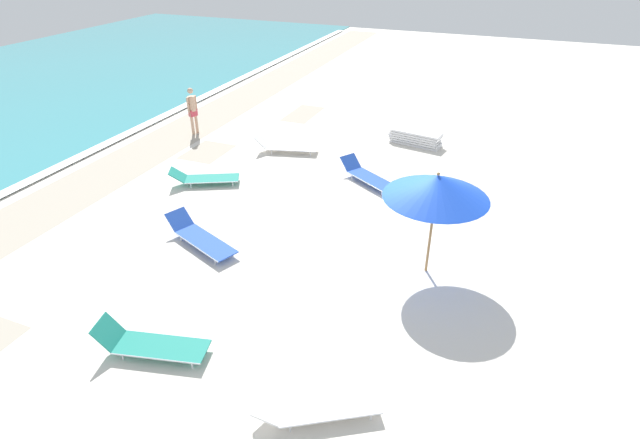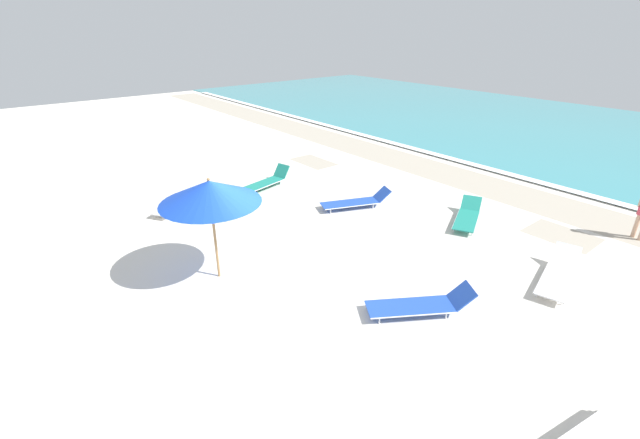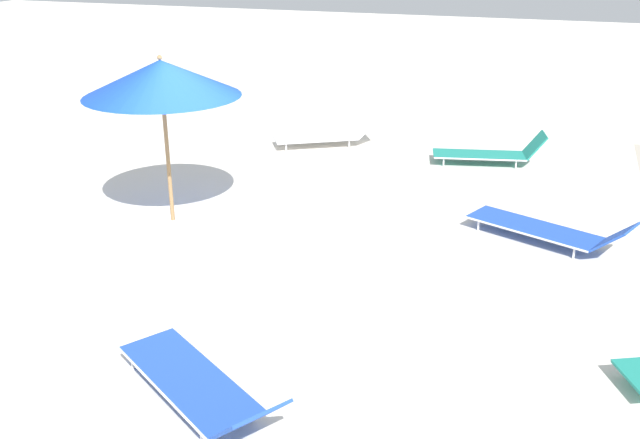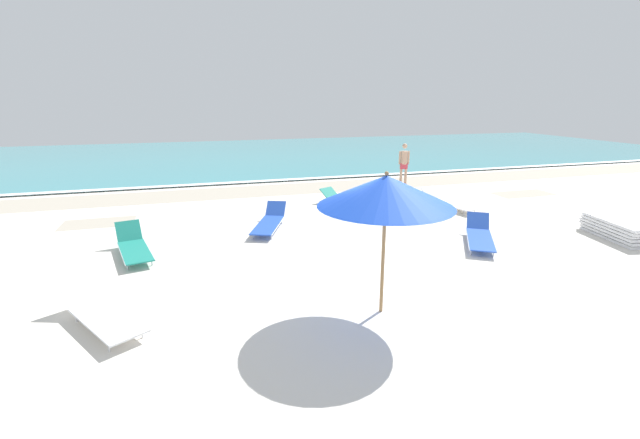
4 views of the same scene
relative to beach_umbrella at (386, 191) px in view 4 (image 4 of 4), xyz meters
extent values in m
cube|color=silver|center=(0.68, 1.32, -2.24)|extent=(60.00, 60.00, 0.16)
cube|color=#AFA492|center=(0.68, 10.62, -2.15)|extent=(57.00, 2.20, 0.00)
cube|color=#AFA492|center=(-5.83, 7.46, -2.15)|extent=(2.03, 1.19, 0.00)
cube|color=#AFA492|center=(4.20, 8.61, -2.15)|extent=(1.82, 1.35, 0.00)
cube|color=#AFA492|center=(9.30, 7.13, -2.15)|extent=(2.34, 1.12, 0.00)
cube|color=teal|center=(0.68, 21.82, -2.13)|extent=(60.00, 18.99, 0.06)
cube|color=white|center=(0.68, 12.38, -2.09)|extent=(56.00, 0.44, 0.01)
cylinder|color=#9E7547|center=(0.00, 0.00, -1.07)|extent=(0.06, 0.06, 2.17)
cone|color=blue|center=(0.00, 0.00, 0.01)|extent=(2.26, 2.26, 0.51)
cylinder|color=#13359C|center=(0.00, 0.00, -0.24)|extent=(2.19, 2.19, 0.01)
sphere|color=#9E7547|center=(0.00, 0.00, 0.29)|extent=(0.07, 0.07, 0.07)
cube|color=white|center=(7.66, 1.92, -2.10)|extent=(0.90, 1.88, 0.03)
cube|color=silver|center=(7.66, 1.92, -2.13)|extent=(0.92, 1.91, 0.04)
cube|color=white|center=(7.66, 1.93, -2.02)|extent=(0.90, 1.88, 0.03)
cube|color=silver|center=(7.66, 1.93, -2.05)|extent=(0.92, 1.91, 0.04)
cube|color=white|center=(7.67, 1.98, -1.93)|extent=(0.90, 1.88, 0.03)
cube|color=silver|center=(7.67, 1.98, -1.96)|extent=(0.92, 1.91, 0.04)
cube|color=white|center=(7.67, 1.99, -1.85)|extent=(0.90, 1.88, 0.03)
cube|color=silver|center=(7.67, 1.99, -1.88)|extent=(0.92, 1.91, 0.04)
cube|color=white|center=(7.67, 1.95, -1.76)|extent=(0.90, 1.88, 0.03)
cube|color=silver|center=(7.67, 1.95, -1.79)|extent=(0.92, 1.91, 0.04)
cube|color=white|center=(7.66, 1.92, -1.68)|extent=(0.90, 1.88, 0.03)
cube|color=silver|center=(7.66, 1.92, -1.71)|extent=(0.92, 1.91, 0.04)
cube|color=white|center=(5.28, 5.81, -1.98)|extent=(1.02, 1.86, 0.03)
cylinder|color=silver|center=(4.99, 5.73, -1.98)|extent=(0.47, 1.72, 0.03)
cylinder|color=silver|center=(5.57, 5.88, -1.98)|extent=(0.47, 1.72, 0.03)
cube|color=white|center=(5.01, 6.85, -1.79)|extent=(0.66, 0.55, 0.40)
cylinder|color=silver|center=(5.20, 5.08, -2.08)|extent=(0.03, 0.03, 0.16)
cylinder|color=silver|center=(5.70, 5.20, -2.08)|extent=(0.03, 0.03, 0.16)
cylinder|color=silver|center=(4.86, 6.41, -2.08)|extent=(0.03, 0.03, 0.16)
cylinder|color=silver|center=(5.35, 6.54, -2.08)|extent=(0.03, 0.03, 0.16)
cube|color=white|center=(-4.50, 0.70, -1.98)|extent=(1.37, 1.73, 0.03)
cylinder|color=silver|center=(-4.75, 0.54, -1.98)|extent=(0.89, 1.44, 0.03)
cylinder|color=silver|center=(-4.24, 0.85, -1.98)|extent=(0.89, 1.44, 0.03)
cube|color=white|center=(-5.03, 1.58, -1.80)|extent=(0.72, 0.67, 0.39)
cylinder|color=silver|center=(-4.38, 0.01, -2.08)|extent=(0.03, 0.03, 0.16)
cylinder|color=silver|center=(-3.94, 0.27, -2.08)|extent=(0.03, 0.03, 0.16)
cylinder|color=silver|center=(-5.05, 1.12, -2.08)|extent=(0.03, 0.03, 0.16)
cylinder|color=silver|center=(-4.61, 1.38, -2.08)|extent=(0.03, 0.03, 0.16)
cube|color=#1E8475|center=(2.09, 7.04, -1.98)|extent=(1.26, 1.71, 0.03)
cylinder|color=silver|center=(1.82, 6.91, -1.98)|extent=(0.74, 1.46, 0.03)
cylinder|color=silver|center=(2.35, 7.18, -1.98)|extent=(0.74, 1.46, 0.03)
cube|color=#1E8475|center=(1.63, 7.97, -1.82)|extent=(0.72, 0.67, 0.34)
cylinder|color=silver|center=(2.14, 6.37, -2.08)|extent=(0.03, 0.03, 0.16)
cylinder|color=silver|center=(2.59, 6.59, -2.08)|extent=(0.03, 0.03, 0.16)
cylinder|color=silver|center=(1.58, 7.49, -2.08)|extent=(0.03, 0.03, 0.16)
cylinder|color=silver|center=(2.03, 7.72, -2.08)|extent=(0.03, 0.03, 0.16)
cube|color=blue|center=(3.83, 2.41, -1.98)|extent=(1.47, 1.84, 0.03)
cylinder|color=silver|center=(3.57, 2.58, -1.98)|extent=(0.99, 1.53, 0.03)
cylinder|color=silver|center=(4.08, 2.25, -1.98)|extent=(0.99, 1.53, 0.03)
cube|color=blue|center=(4.42, 3.34, -1.79)|extent=(0.71, 0.67, 0.40)
cylinder|color=silver|center=(3.24, 1.96, -2.08)|extent=(0.03, 0.03, 0.16)
cylinder|color=silver|center=(3.67, 1.69, -2.08)|extent=(0.03, 0.03, 0.16)
cylinder|color=silver|center=(3.99, 3.14, -2.08)|extent=(0.03, 0.03, 0.16)
cylinder|color=silver|center=(4.42, 2.87, -2.08)|extent=(0.03, 0.03, 0.16)
cube|color=blue|center=(-1.08, 5.23, -1.98)|extent=(1.27, 1.95, 0.03)
cylinder|color=silver|center=(-1.36, 5.34, -1.98)|extent=(0.74, 1.73, 0.03)
cylinder|color=silver|center=(-0.80, 5.11, -1.98)|extent=(0.74, 1.73, 0.03)
cube|color=blue|center=(-0.65, 6.28, -1.80)|extent=(0.70, 0.62, 0.39)
cylinder|color=silver|center=(-1.59, 4.65, -2.08)|extent=(0.03, 0.03, 0.16)
cylinder|color=silver|center=(-1.12, 4.46, -2.08)|extent=(0.03, 0.03, 0.16)
cylinder|color=silver|center=(-1.04, 6.00, -2.08)|extent=(0.03, 0.03, 0.16)
cylinder|color=silver|center=(-0.57, 5.80, -2.08)|extent=(0.03, 0.03, 0.16)
cube|color=#1E8475|center=(-4.42, 4.00, -1.98)|extent=(0.97, 1.79, 0.03)
cylinder|color=silver|center=(-4.71, 3.93, -1.98)|extent=(0.42, 1.66, 0.03)
cylinder|color=silver|center=(-4.13, 4.07, -1.98)|extent=(0.42, 1.66, 0.03)
cube|color=#1E8475|center=(-4.65, 4.99, -1.76)|extent=(0.64, 0.48, 0.46)
cylinder|color=silver|center=(-4.52, 3.30, -2.08)|extent=(0.03, 0.03, 0.16)
cylinder|color=silver|center=(-4.02, 3.42, -2.08)|extent=(0.03, 0.03, 0.16)
cylinder|color=silver|center=(-4.82, 4.59, -2.08)|extent=(0.03, 0.03, 0.16)
cylinder|color=silver|center=(-4.32, 4.71, -2.08)|extent=(0.03, 0.03, 0.16)
cylinder|color=tan|center=(5.70, 10.01, -1.71)|extent=(0.11, 0.11, 0.90)
cylinder|color=tan|center=(5.51, 10.07, -1.71)|extent=(0.11, 0.11, 0.90)
cube|color=#D13D4C|center=(5.60, 10.04, -1.34)|extent=(0.34, 0.25, 0.24)
cylinder|color=tan|center=(5.60, 10.04, -0.98)|extent=(0.27, 0.27, 0.55)
cylinder|color=tan|center=(5.78, 9.99, -0.99)|extent=(0.08, 0.08, 0.55)
cylinder|color=tan|center=(5.42, 10.09, -0.99)|extent=(0.08, 0.08, 0.55)
sphere|color=tan|center=(5.60, 10.04, -0.50)|extent=(0.21, 0.21, 0.21)
camera|label=1|loc=(-9.60, -1.20, 4.67)|focal=28.00mm
camera|label=2|loc=(8.32, -3.62, 3.39)|focal=24.00mm
camera|label=3|loc=(8.76, 5.48, 1.94)|focal=40.00mm
camera|label=4|loc=(-2.98, -6.20, 1.48)|focal=24.00mm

